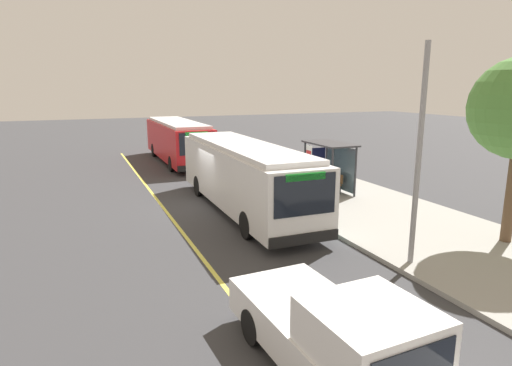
{
  "coord_description": "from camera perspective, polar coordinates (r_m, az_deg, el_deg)",
  "views": [
    {
      "loc": [
        18.62,
        -5.63,
        5.32
      ],
      "look_at": [
        3.25,
        0.81,
        1.62
      ],
      "focal_mm": 30.5,
      "sensor_mm": 36.0,
      "label": 1
    }
  ],
  "objects": [
    {
      "name": "transit_bus_main",
      "position": [
        18.78,
        -1.58,
        1.14
      ],
      "size": [
        11.16,
        2.71,
        2.95
      ],
      "color": "white",
      "rests_on": "ground_plane"
    },
    {
      "name": "sidewalk_curb",
      "position": [
        22.57,
        8.99,
        -1.07
      ],
      "size": [
        44.0,
        6.4,
        0.15
      ],
      "primitive_type": "cube",
      "color": "gray",
      "rests_on": "ground_plane"
    },
    {
      "name": "utility_pole",
      "position": [
        13.29,
        20.56,
        3.2
      ],
      "size": [
        0.16,
        0.16,
        6.4
      ],
      "primitive_type": "cylinder",
      "color": "gray",
      "rests_on": "sidewalk_curb"
    },
    {
      "name": "route_sign_post",
      "position": [
        18.38,
        6.94,
        1.88
      ],
      "size": [
        0.44,
        0.08,
        2.8
      ],
      "color": "#333338",
      "rests_on": "sidewalk_curb"
    },
    {
      "name": "bus_shelter",
      "position": [
        22.04,
        9.71,
        3.46
      ],
      "size": [
        2.9,
        1.6,
        2.48
      ],
      "color": "#333338",
      "rests_on": "sidewalk_curb"
    },
    {
      "name": "lane_stripe_center",
      "position": [
        19.66,
        -11.87,
        -3.44
      ],
      "size": [
        36.0,
        0.14,
        0.01
      ],
      "primitive_type": "cube",
      "color": "#E0D64C",
      "rests_on": "ground_plane"
    },
    {
      "name": "pickup_truck",
      "position": [
        8.43,
        11.24,
        -19.71
      ],
      "size": [
        5.49,
        2.25,
        1.85
      ],
      "color": "white",
      "rests_on": "ground_plane"
    },
    {
      "name": "ground_plane",
      "position": [
        20.16,
        -5.72,
        -2.84
      ],
      "size": [
        120.0,
        120.0,
        0.0
      ],
      "primitive_type": "plane",
      "color": "#38383A"
    },
    {
      "name": "transit_bus_second",
      "position": [
        31.65,
        -10.25,
        5.6
      ],
      "size": [
        11.03,
        2.66,
        2.95
      ],
      "color": "red",
      "rests_on": "ground_plane"
    },
    {
      "name": "waiting_bench",
      "position": [
        22.24,
        9.76,
        0.17
      ],
      "size": [
        1.6,
        0.48,
        0.95
      ],
      "color": "brown",
      "rests_on": "sidewalk_curb"
    }
  ]
}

